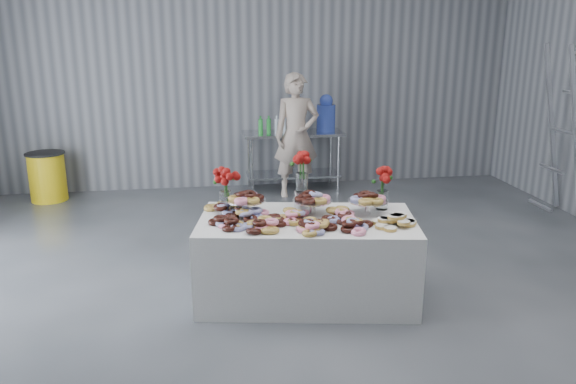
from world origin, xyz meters
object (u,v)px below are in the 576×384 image
Objects in this scene: water_jug at (326,115)px; trash_barrel at (47,177)px; person at (296,136)px; display_table at (307,258)px; prep_table at (293,150)px; stepladder at (563,131)px.

water_jug reaches higher than trash_barrel.
person reaches higher than trash_barrel.
prep_table reaches higher than display_table.
display_table is 1.06× the size of person.
person is at bearing -149.05° from water_jug.
water_jug is at bearing 147.73° from stepladder.
trash_barrel is at bearing 180.00° from water_jug.
water_jug is 0.25× the size of stepladder.
person is (-0.00, -0.30, 0.28)m from prep_table.
water_jug is at bearing 74.91° from display_table.
person reaches higher than water_jug.
trash_barrel is (-4.07, 0.00, -0.80)m from water_jug.
trash_barrel is 7.05m from stepladder.
person is 3.54m from stepladder.
water_jug is (0.97, 3.61, 0.77)m from display_table.
water_jug is at bearing 0.00° from trash_barrel.
display_table is 0.85× the size of stepladder.
stepladder is (3.23, -1.72, 0.49)m from prep_table.
display_table is at bearing -49.38° from trash_barrel.
water_jug is 0.64m from person.
person is 3.62m from trash_barrel.
display_table is at bearing -153.02° from stepladder.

